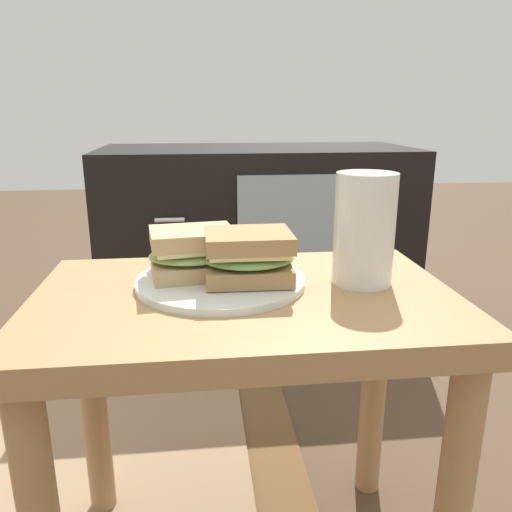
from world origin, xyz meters
name	(u,v)px	position (x,y,z in m)	size (l,w,h in m)	color
side_table	(245,354)	(0.00, 0.00, 0.37)	(0.56, 0.36, 0.46)	#A37A4C
tv_cabinet	(257,238)	(0.13, 0.95, 0.29)	(0.96, 0.46, 0.58)	black
area_rug	(13,436)	(-0.48, 0.38, 0.00)	(1.24, 0.82, 0.01)	brown
plate	(221,281)	(-0.03, 0.04, 0.47)	(0.23, 0.23, 0.01)	silver
sandwich_front	(193,253)	(-0.07, 0.05, 0.50)	(0.13, 0.11, 0.07)	tan
sandwich_back	(248,256)	(0.01, 0.02, 0.50)	(0.13, 0.10, 0.07)	#9E7A4C
beer_glass	(364,230)	(0.17, 0.02, 0.54)	(0.08, 0.08, 0.15)	silver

